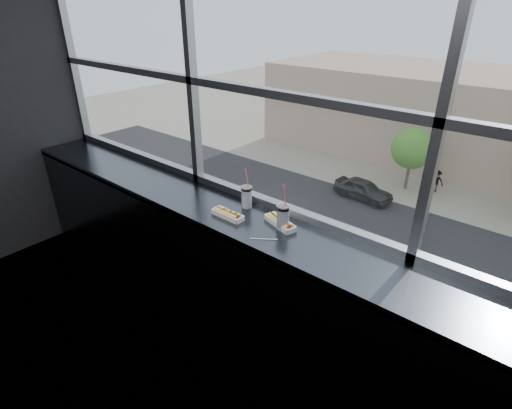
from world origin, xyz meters
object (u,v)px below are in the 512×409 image
Objects in this scene: soda_cup_right at (283,216)px; loose_straw at (264,239)px; car_near_b at (325,235)px; hotdog_tray_right at (280,222)px; tree_left at (412,149)px; hotdog_tray_left at (228,214)px; wrapper at (219,211)px; soda_cup_left at (247,196)px; car_near_a at (253,207)px; pedestrian_a at (436,179)px; car_near_c at (462,290)px; car_far_a at (364,186)px.

soda_cup_right reaches higher than loose_straw.
hotdog_tray_right is at bearing -151.55° from car_near_b.
hotdog_tray_right reaches higher than tree_left.
hotdog_tray_left reaches higher than car_near_b.
wrapper is (-0.53, 0.09, 0.01)m from loose_straw.
hotdog_tray_left is at bearing -74.89° from tree_left.
hotdog_tray_left is 0.91× the size of hotdog_tray_right.
hotdog_tray_right is 21.33m from car_near_b.
hotdog_tray_left is at bearing -89.17° from soda_cup_left.
loose_straw is 0.04× the size of tree_left.
car_near_b is (-8.44, 16.43, -11.02)m from loose_straw.
hotdog_tray_left is 0.04× the size of car_near_a.
soda_cup_right is 31.72m from pedestrian_a.
hotdog_tray_left reaches higher than wrapper.
wrapper reaches higher than car_near_b.
soda_cup_left is 0.07× the size of tree_left.
loose_straw is 24.27m from car_near_a.
pedestrian_a reaches higher than car_near_a.
car_near_b is (-8.02, 16.13, -11.12)m from soda_cup_left.
car_near_a is at bearing -121.85° from pedestrian_a.
car_near_a is (-14.08, 16.22, -11.11)m from soda_cup_right.
tree_left is (6.00, 12.00, 2.31)m from car_near_a.
car_near_b is at bearing 117.51° from soda_cup_right.
car_near_c is at bearing -67.16° from pedestrian_a.
car_near_a is at bearing 129.67° from wrapper.
soda_cup_right is at bearing -177.39° from car_near_c.
car_near_a is at bearing 156.72° from car_far_a.
car_far_a is at bearing 111.96° from hotdog_tray_left.
wrapper is (-0.11, -0.21, -0.09)m from soda_cup_left.
car_far_a is 1.00× the size of car_near_b.
soda_cup_right reaches higher than soda_cup_left.
soda_cup_left is at bearing -178.90° from car_near_c.
loose_straw is 0.03× the size of car_near_b.
car_near_c is (9.20, -8.00, -0.09)m from car_far_a.
soda_cup_right reaches higher than wrapper.
pedestrian_a is at bearing 23.10° from car_near_c.
soda_cup_right is at bearing 12.08° from wrapper.
soda_cup_left is 0.16× the size of pedestrian_a.
hotdog_tray_left is at bearing -178.90° from car_near_c.
car_near_c is at bearing -58.30° from tree_left.
soda_cup_right is at bearing -153.33° from car_far_a.
pedestrian_a is 3.15m from tree_left.
hotdog_tray_right reaches higher than hotdog_tray_left.
car_near_a is 13.62m from tree_left.
pedestrian_a is (-5.66, 29.00, -11.07)m from soda_cup_left.
tree_left is (-7.54, 28.34, -8.71)m from wrapper.
soda_cup_right is 0.23m from loose_straw.
car_near_b reaches higher than car_near_c.
hotdog_tray_left is at bearing -163.01° from soda_cup_right.
hotdog_tray_right is 0.05× the size of car_far_a.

